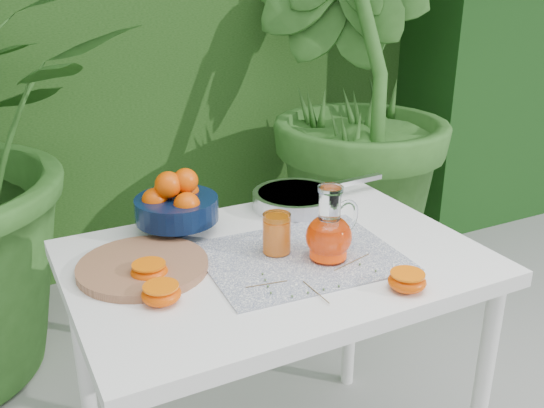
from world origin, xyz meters
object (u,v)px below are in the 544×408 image
white_table (276,284)px  fruit_bowl (176,204)px  cutting_board (143,267)px  saute_pan (297,198)px  juice_pitcher (329,234)px

white_table → fruit_bowl: (-0.17, 0.25, 0.16)m
white_table → cutting_board: cutting_board is taller
fruit_bowl → saute_pan: size_ratio=0.58×
juice_pitcher → saute_pan: 0.35m
white_table → juice_pitcher: 0.20m
white_table → saute_pan: size_ratio=2.19×
white_table → saute_pan: 0.35m
fruit_bowl → white_table: bearing=-55.9°
cutting_board → saute_pan: bearing=19.6°
cutting_board → fruit_bowl: 0.24m
cutting_board → saute_pan: (0.52, 0.18, 0.02)m
cutting_board → juice_pitcher: 0.45m
juice_pitcher → saute_pan: juice_pitcher is taller
fruit_bowl → juice_pitcher: bearing=-50.2°
juice_pitcher → fruit_bowl: bearing=129.8°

